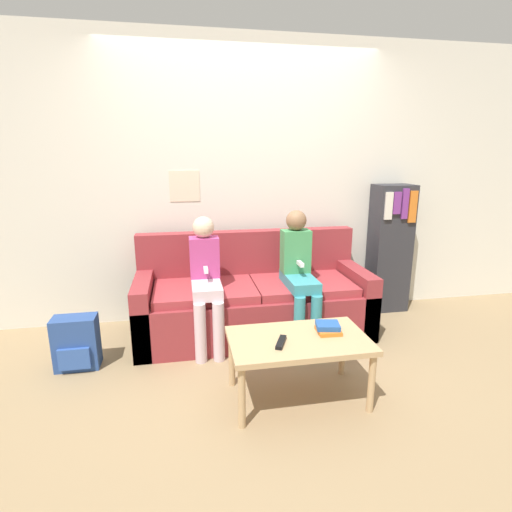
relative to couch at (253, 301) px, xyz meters
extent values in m
plane|color=#937A56|center=(0.00, -0.52, -0.29)|extent=(10.00, 10.00, 0.00)
cube|color=silver|center=(0.00, 0.48, 1.01)|extent=(8.00, 0.06, 2.60)
cube|color=beige|center=(-0.55, 0.45, 0.99)|extent=(0.27, 0.00, 0.28)
cube|color=maroon|center=(0.00, -0.04, -0.09)|extent=(2.01, 0.79, 0.41)
cube|color=maroon|center=(0.00, 0.28, 0.35)|extent=(2.01, 0.14, 0.47)
cube|color=maroon|center=(-0.93, -0.04, -0.01)|extent=(0.14, 0.79, 0.57)
cube|color=maroon|center=(0.93, -0.04, -0.01)|extent=(0.14, 0.79, 0.57)
cube|color=#A1343A|center=(-0.43, -0.08, 0.15)|extent=(0.84, 0.63, 0.07)
cube|color=#A1343A|center=(0.43, -0.08, 0.15)|extent=(0.84, 0.63, 0.07)
cube|color=tan|center=(0.11, -1.05, 0.12)|extent=(0.89, 0.53, 0.04)
cylinder|color=tan|center=(-0.30, -1.28, -0.10)|extent=(0.04, 0.04, 0.39)
cylinder|color=tan|center=(0.51, -1.28, -0.10)|extent=(0.04, 0.04, 0.39)
cylinder|color=tan|center=(-0.30, -0.83, -0.10)|extent=(0.04, 0.04, 0.39)
cylinder|color=tan|center=(0.51, -0.83, -0.10)|extent=(0.04, 0.04, 0.39)
cylinder|color=silver|center=(-0.49, -0.46, -0.05)|extent=(0.09, 0.09, 0.48)
cylinder|color=silver|center=(-0.35, -0.46, -0.05)|extent=(0.09, 0.09, 0.48)
cube|color=silver|center=(-0.42, -0.21, 0.23)|extent=(0.23, 0.49, 0.09)
cube|color=#B73D7F|center=(-0.42, -0.07, 0.44)|extent=(0.24, 0.16, 0.33)
sphere|color=beige|center=(-0.42, -0.07, 0.69)|extent=(0.18, 0.18, 0.18)
cube|color=white|center=(-0.42, -0.22, 0.38)|extent=(0.03, 0.12, 0.03)
cylinder|color=teal|center=(0.29, -0.46, -0.05)|extent=(0.09, 0.09, 0.48)
cylinder|color=teal|center=(0.43, -0.46, -0.05)|extent=(0.09, 0.09, 0.48)
cube|color=teal|center=(0.36, -0.21, 0.23)|extent=(0.23, 0.49, 0.09)
cube|color=#429356|center=(0.36, -0.07, 0.46)|extent=(0.24, 0.16, 0.37)
sphere|color=#8C6647|center=(0.36, -0.07, 0.73)|extent=(0.17, 0.17, 0.17)
cube|color=white|center=(0.36, -0.22, 0.39)|extent=(0.03, 0.12, 0.03)
cube|color=black|center=(-0.03, -1.11, 0.15)|extent=(0.11, 0.17, 0.02)
cube|color=orange|center=(0.32, -1.01, 0.15)|extent=(0.15, 0.15, 0.03)
cube|color=#23519E|center=(0.32, -1.00, 0.18)|extent=(0.17, 0.16, 0.03)
cube|color=#2D2D33|center=(1.45, 0.30, 0.35)|extent=(0.37, 0.26, 1.27)
cube|color=silver|center=(1.33, 0.16, 0.80)|extent=(0.07, 0.02, 0.26)
cube|color=#7A3389|center=(1.41, 0.16, 0.82)|extent=(0.07, 0.02, 0.21)
cube|color=#7A3389|center=(1.49, 0.16, 0.81)|extent=(0.06, 0.02, 0.29)
cube|color=orange|center=(1.58, 0.16, 0.78)|extent=(0.08, 0.02, 0.30)
cube|color=#284789|center=(-1.41, -0.37, -0.09)|extent=(0.31, 0.18, 0.40)
cube|color=#3055A5|center=(-1.41, -0.48, -0.17)|extent=(0.22, 0.03, 0.16)
camera|label=1|loc=(-0.59, -3.29, 1.27)|focal=28.00mm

